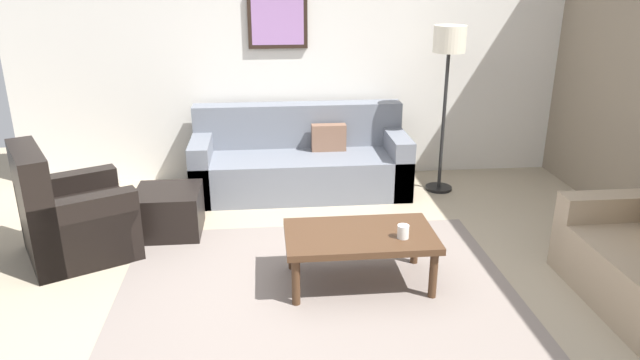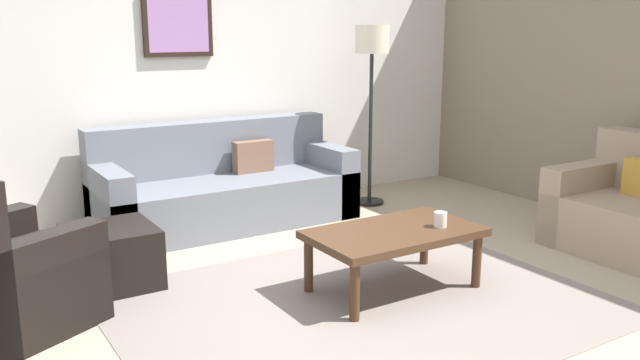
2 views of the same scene
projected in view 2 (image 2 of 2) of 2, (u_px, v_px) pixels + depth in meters
The scene contains 9 objects.
ground_plane at pixel (360, 304), 4.07m from camera, with size 8.00×8.00×0.00m, color tan.
rear_partition at pixel (195, 60), 5.90m from camera, with size 6.00×0.12×2.80m, color silver.
area_rug at pixel (360, 304), 4.07m from camera, with size 2.91×2.27×0.01m, color gray.
couch_main at pixel (223, 189), 5.76m from camera, with size 2.21×0.87×0.88m.
ottoman at pixel (111, 257), 4.33m from camera, with size 0.56×0.56×0.40m, color black.
coffee_table at pixel (394, 237), 4.23m from camera, with size 1.10×0.64×0.41m.
cup at pixel (440, 219), 4.27m from camera, with size 0.08×0.08×0.10m, color white.
lamp_standing at pixel (372, 58), 6.13m from camera, with size 0.32×0.32×1.71m.
framed_artwork at pixel (178, 23), 5.67m from camera, with size 0.62×0.04×0.57m.
Camera 2 is at (-2.22, -3.08, 1.67)m, focal length 36.77 mm.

